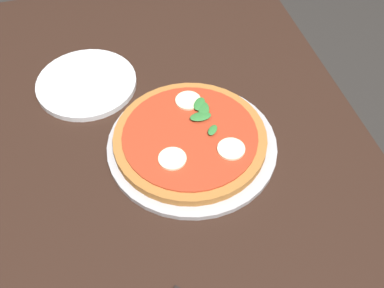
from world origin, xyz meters
TOP-DOWN VIEW (x-y plane):
  - ground_plane at (0.00, 0.00)m, footprint 6.00×6.00m
  - dining_table at (0.00, 0.00)m, footprint 1.24×0.85m
  - serving_tray at (-0.03, -0.04)m, footprint 0.36×0.36m
  - pizza at (-0.03, -0.04)m, footprint 0.32×0.32m
  - plate_white at (0.21, 0.15)m, footprint 0.24×0.24m

SIDE VIEW (x-z plane):
  - ground_plane at x=0.00m, z-range 0.00..0.00m
  - dining_table at x=0.00m, z-range 0.26..1.00m
  - serving_tray at x=-0.03m, z-range 0.74..0.75m
  - plate_white at x=0.21m, z-range 0.74..0.75m
  - pizza at x=-0.03m, z-range 0.75..0.78m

